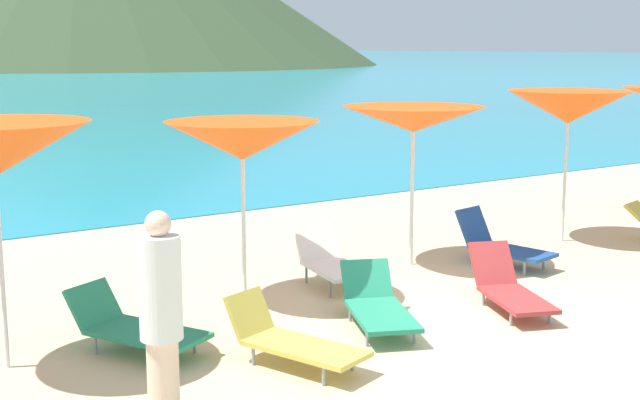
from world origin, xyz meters
The scene contains 11 objects.
ground_plane centered at (0.00, 10.00, -0.15)m, with size 50.00×100.00×0.30m, color beige.
umbrella_2 centered at (-1.56, 2.20, 1.98)m, with size 2.06×2.06×2.22m.
umbrella_3 centered at (1.28, 2.40, 2.08)m, with size 2.21×2.21×2.27m.
umbrella_4 centered at (4.28, 2.20, 2.15)m, with size 2.01×2.01×2.41m.
lounge_chair_0 centered at (2.30, 1.65, 0.32)m, with size 0.82×1.47×0.77m.
lounge_chair_2 centered at (-3.40, 1.25, 0.27)m, with size 1.20×1.60×0.63m.
lounge_chair_4 centered at (0.86, 0.10, 0.27)m, with size 1.07×1.60×0.68m.
lounge_chair_5 centered at (-0.85, 0.45, 0.26)m, with size 1.14×1.61×0.62m.
lounge_chair_7 centered at (-0.28, 2.18, 0.33)m, with size 0.81×1.45×0.74m.
lounge_chair_8 centered at (-2.26, 0.02, 0.26)m, with size 0.98×1.56×0.64m.
beachgoer_2 centered at (-3.78, -0.37, 0.93)m, with size 0.36×0.36×1.77m.
Camera 1 is at (-6.56, -6.83, 3.10)m, focal length 48.41 mm.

